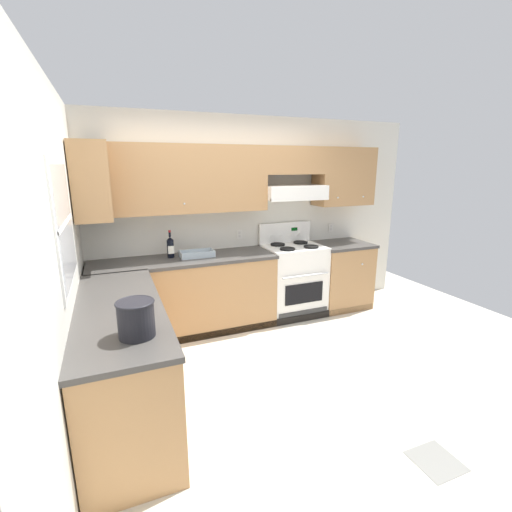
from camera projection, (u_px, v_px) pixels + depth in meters
name	position (u px, v px, depth m)	size (l,w,h in m)	color
ground_plane	(266.00, 376.00, 3.43)	(7.04, 7.04, 0.00)	beige
floor_accent_tile	(436.00, 461.00, 2.44)	(0.30, 0.30, 0.01)	slate
wall_back	(247.00, 203.00, 4.59)	(4.68, 0.57, 2.55)	silver
wall_left	(64.00, 248.00, 2.72)	(0.47, 4.00, 2.55)	silver
counter_back_run	(232.00, 290.00, 4.47)	(3.60, 0.65, 0.91)	#A87A4C
counter_left_run	(124.00, 359.00, 2.86)	(0.63, 1.91, 0.91)	#A87A4C
stove	(293.00, 279.00, 4.79)	(0.76, 0.62, 1.20)	white
wine_bottle	(170.00, 247.00, 4.15)	(0.08, 0.08, 0.32)	black
bowl	(197.00, 255.00, 4.21)	(0.39, 0.20, 0.07)	#9EADB7
bucket	(136.00, 318.00, 2.23)	(0.24, 0.24, 0.23)	black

